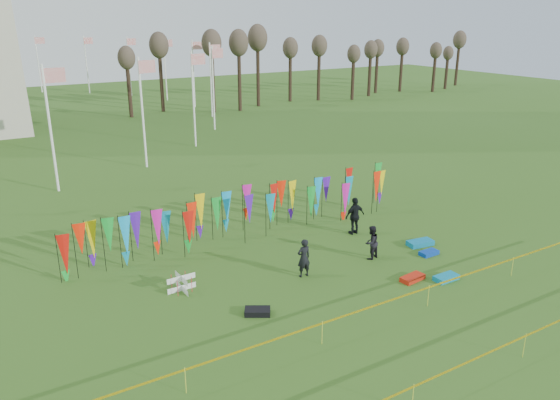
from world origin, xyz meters
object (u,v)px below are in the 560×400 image
person_mid (371,242)px  person_right (355,216)px  kite_bag_red (412,278)px  kite_bag_teal (420,243)px  kite_bag_turquoise (446,278)px  kite_bag_black (257,312)px  kite_bag_blue (429,253)px  person_left (304,258)px  box_kite (182,283)px

person_mid → person_right: person_right is taller
person_right → kite_bag_red: size_ratio=1.75×
person_right → kite_bag_teal: size_ratio=1.53×
person_mid → person_right: bearing=-127.6°
kite_bag_turquoise → kite_bag_black: kite_bag_black is taller
person_right → kite_bag_blue: person_right is taller
person_left → kite_bag_blue: person_left is taller
box_kite → kite_bag_black: 3.68m
kite_bag_black → kite_bag_teal: (10.05, 1.60, 0.01)m
kite_bag_black → box_kite: bearing=119.0°
kite_bag_turquoise → kite_bag_teal: 3.73m
box_kite → kite_bag_blue: size_ratio=0.76×
box_kite → person_left: (5.04, -1.45, 0.51)m
person_right → kite_bag_red: person_right is taller
kite_bag_blue → kite_bag_teal: kite_bag_teal is taller
kite_bag_teal → kite_bag_red: bearing=-139.4°
box_kite → kite_bag_blue: (11.37, -2.65, -0.26)m
kite_bag_blue → kite_bag_black: size_ratio=0.95×
kite_bag_red → box_kite: bearing=154.6°
kite_bag_red → kite_bag_black: bearing=172.1°
box_kite → person_mid: (8.73, -1.54, 0.45)m
box_kite → person_right: bearing=7.2°
person_left → kite_bag_teal: 6.83m
kite_bag_teal → box_kite: bearing=172.2°
person_left → person_mid: person_left is taller
person_mid → kite_bag_teal: person_mid is taller
person_mid → kite_bag_blue: 2.95m
kite_bag_red → kite_bag_teal: 3.95m
kite_bag_teal → person_right: bearing=122.7°
box_kite → kite_bag_turquoise: 11.22m
person_mid → kite_bag_black: (-6.95, -1.68, -0.69)m
person_left → kite_bag_black: 3.78m
box_kite → person_right: person_right is taller
box_kite → person_left: 5.27m
person_left → kite_bag_red: size_ratio=1.54×
person_mid → kite_bag_teal: bearing=165.0°
box_kite → kite_bag_turquoise: size_ratio=0.65×
box_kite → person_left: bearing=-16.0°
person_right → kite_bag_black: size_ratio=2.03×
box_kite → kite_bag_red: box_kite is taller
person_mid → kite_bag_blue: bearing=143.6°
person_left → kite_bag_turquoise: size_ratio=1.59×
box_kite → kite_bag_black: box_kite is taller
person_left → person_right: bearing=-149.3°
kite_bag_blue → kite_bag_black: 9.60m
person_right → kite_bag_red: (-1.15, -5.45, -0.88)m
box_kite → person_left: person_left is taller
kite_bag_black → person_left: bearing=28.4°
kite_bag_turquoise → kite_bag_red: kite_bag_turquoise is taller
kite_bag_blue → kite_bag_teal: size_ratio=0.72×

